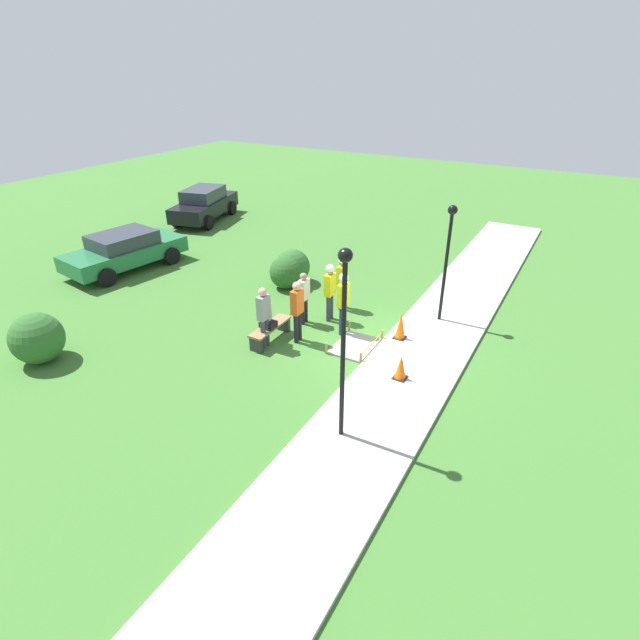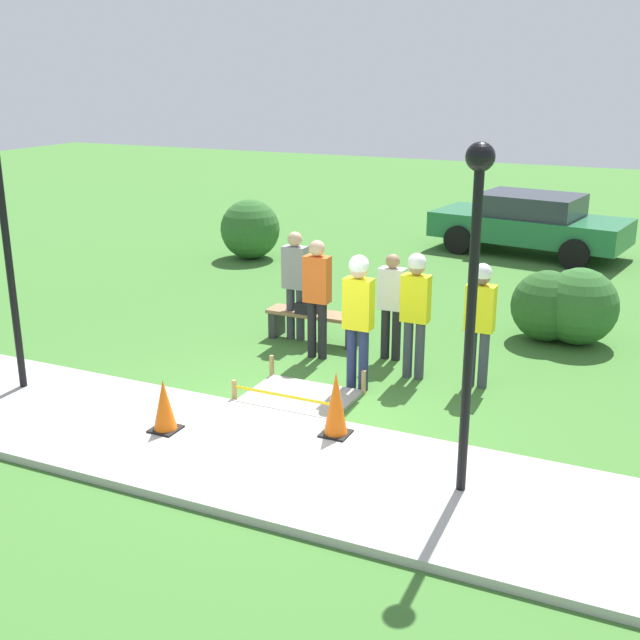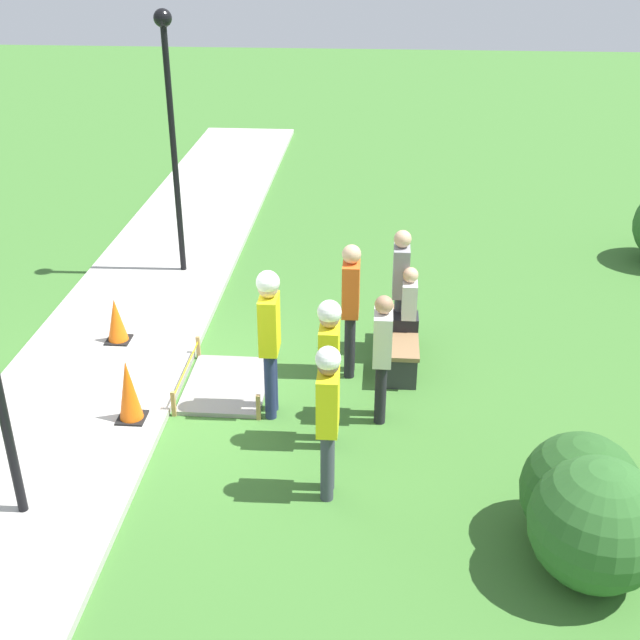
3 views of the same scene
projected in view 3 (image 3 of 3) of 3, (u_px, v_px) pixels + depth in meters
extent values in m
plane|color=#3D702D|center=(179.00, 394.00, 10.48)|extent=(60.00, 60.00, 0.00)
cube|color=#ADAAA3|center=(87.00, 387.00, 10.54)|extent=(28.00, 2.46, 0.10)
cube|color=gray|center=(227.00, 385.00, 10.62)|extent=(1.45, 1.06, 0.06)
cube|color=tan|center=(198.00, 348.00, 11.24)|extent=(0.05, 0.05, 0.35)
cube|color=tan|center=(173.00, 404.00, 9.95)|extent=(0.05, 0.05, 0.35)
cube|color=tan|center=(274.00, 350.00, 11.16)|extent=(0.05, 0.05, 0.35)
cube|color=tan|center=(258.00, 407.00, 9.88)|extent=(0.05, 0.05, 0.35)
cube|color=yellow|center=(186.00, 368.00, 10.55)|extent=(1.45, 0.00, 0.04)
cube|color=black|center=(119.00, 340.00, 11.57)|extent=(0.34, 0.34, 0.02)
cone|color=orange|center=(116.00, 319.00, 11.42)|extent=(0.29, 0.29, 0.64)
cube|color=black|center=(132.00, 418.00, 9.79)|extent=(0.34, 0.34, 0.02)
cone|color=orange|center=(128.00, 389.00, 9.61)|extent=(0.29, 0.29, 0.79)
cube|color=#2D2D33|center=(401.00, 324.00, 11.78)|extent=(0.12, 0.40, 0.44)
cube|color=#2D2D33|center=(402.00, 373.00, 10.53)|extent=(0.12, 0.40, 0.44)
cube|color=olive|center=(402.00, 331.00, 11.04)|extent=(1.60, 0.44, 0.06)
cube|color=black|center=(402.00, 321.00, 11.06)|extent=(0.34, 0.44, 0.18)
cube|color=silver|center=(409.00, 299.00, 10.90)|extent=(0.36, 0.20, 0.50)
sphere|color=tan|center=(411.00, 275.00, 10.74)|extent=(0.21, 0.21, 0.21)
cylinder|color=#383D47|center=(329.00, 408.00, 9.40)|extent=(0.14, 0.14, 0.87)
cylinder|color=#383D47|center=(328.00, 416.00, 9.24)|extent=(0.14, 0.14, 0.87)
cube|color=yellow|center=(329.00, 354.00, 8.97)|extent=(0.40, 0.22, 0.69)
sphere|color=#A37A5B|center=(329.00, 317.00, 8.76)|extent=(0.23, 0.23, 0.23)
sphere|color=white|center=(329.00, 312.00, 8.74)|extent=(0.27, 0.27, 0.27)
cylinder|color=navy|center=(272.00, 378.00, 9.96)|extent=(0.14, 0.14, 0.90)
cylinder|color=navy|center=(270.00, 386.00, 9.80)|extent=(0.14, 0.14, 0.90)
cube|color=yellow|center=(269.00, 324.00, 9.51)|extent=(0.40, 0.22, 0.71)
sphere|color=tan|center=(268.00, 288.00, 9.30)|extent=(0.24, 0.24, 0.24)
sphere|color=white|center=(268.00, 282.00, 9.27)|extent=(0.28, 0.28, 0.28)
cylinder|color=#383D47|center=(328.00, 456.00, 8.59)|extent=(0.14, 0.14, 0.84)
cylinder|color=#383D47|center=(327.00, 467.00, 8.43)|extent=(0.14, 0.14, 0.84)
cube|color=yellow|center=(328.00, 402.00, 8.17)|extent=(0.40, 0.22, 0.66)
sphere|color=brown|center=(328.00, 364.00, 7.97)|extent=(0.23, 0.23, 0.23)
sphere|color=white|center=(328.00, 359.00, 7.94)|extent=(0.26, 0.26, 0.26)
cylinder|color=black|center=(350.00, 340.00, 10.84)|extent=(0.14, 0.14, 0.91)
cylinder|color=black|center=(350.00, 347.00, 10.68)|extent=(0.14, 0.14, 0.91)
cube|color=#E55B1E|center=(351.00, 289.00, 10.39)|extent=(0.40, 0.22, 0.72)
sphere|color=tan|center=(352.00, 254.00, 10.17)|extent=(0.25, 0.25, 0.25)
cylinder|color=black|center=(381.00, 386.00, 9.88)|extent=(0.14, 0.14, 0.81)
cylinder|color=black|center=(380.00, 394.00, 9.72)|extent=(0.14, 0.14, 0.81)
cube|color=silver|center=(383.00, 338.00, 9.47)|extent=(0.40, 0.22, 0.64)
sphere|color=#A37A5B|center=(384.00, 305.00, 9.28)|extent=(0.22, 0.22, 0.22)
cylinder|color=#383D47|center=(398.00, 319.00, 11.42)|extent=(0.14, 0.14, 0.88)
cylinder|color=#383D47|center=(399.00, 325.00, 11.26)|extent=(0.14, 0.14, 0.88)
cube|color=gray|center=(401.00, 271.00, 10.98)|extent=(0.40, 0.22, 0.70)
sphere|color=tan|center=(403.00, 239.00, 10.77)|extent=(0.24, 0.24, 0.24)
cylinder|color=black|center=(174.00, 156.00, 12.99)|extent=(0.10, 0.10, 4.01)
sphere|color=black|center=(163.00, 18.00, 12.03)|extent=(0.28, 0.28, 0.28)
sphere|color=#285623|center=(581.00, 492.00, 7.79)|extent=(1.18, 1.18, 1.18)
sphere|color=#2D6028|center=(597.00, 524.00, 7.32)|extent=(1.27, 1.27, 1.27)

